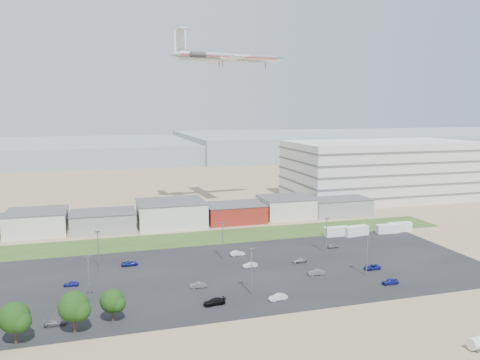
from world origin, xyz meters
name	(u,v)px	position (x,y,z in m)	size (l,w,h in m)	color
ground	(252,307)	(0.00, 0.00, 0.00)	(700.00, 700.00, 0.00)	#947B5E
parking_lot	(246,271)	(5.00, 20.00, 0.01)	(120.00, 50.00, 0.01)	black
grass_strip	(200,238)	(0.00, 52.00, 0.01)	(160.00, 16.00, 0.02)	#2A481B
hills_backdrop	(185,150)	(40.00, 315.00, 4.50)	(700.00, 200.00, 9.00)	gray
building_row	(138,215)	(-17.00, 71.00, 4.00)	(170.00, 20.00, 8.00)	silver
parking_garage	(381,170)	(90.00, 95.00, 12.50)	(80.00, 40.00, 25.00)	silver
storage_tank_nw	(480,342)	(30.54, -26.22, 1.20)	(4.00, 2.00, 2.40)	silver
box_trailer_a	(336,232)	(41.00, 42.69, 1.43)	(7.61, 2.38, 2.85)	silver
box_trailer_b	(356,231)	(47.17, 41.47, 1.50)	(8.00, 2.50, 3.00)	silver
box_trailer_c	(387,229)	(58.28, 41.41, 1.36)	(7.27, 2.27, 2.73)	silver
box_trailer_d	(400,227)	(63.17, 42.03, 1.45)	(7.71, 2.41, 2.89)	silver
tree_mid	(14,321)	(-42.21, -3.12, 4.09)	(5.45, 5.45, 8.17)	black
tree_right	(74,310)	(-33.00, -1.75, 4.26)	(5.68, 5.68, 8.51)	black
tree_near	(112,303)	(-26.53, 0.98, 3.52)	(4.69, 4.69, 7.04)	black
lightpole_front_l	(89,281)	(-30.70, 9.55, 5.12)	(1.20, 0.50, 10.24)	slate
lightpole_front_m	(251,271)	(1.86, 6.28, 4.96)	(1.17, 0.49, 9.93)	slate
lightpole_front_r	(367,256)	(31.28, 9.33, 4.79)	(1.13, 0.47, 9.58)	slate
lightpole_back_l	(98,252)	(-29.09, 28.85, 5.08)	(1.20, 0.50, 10.17)	slate
lightpole_back_m	(223,241)	(1.85, 30.66, 4.89)	(1.15, 0.48, 9.77)	slate
lightpole_back_r	(327,235)	(30.25, 28.05, 4.83)	(1.14, 0.47, 9.67)	slate
airliner	(229,57)	(19.75, 90.72, 58.37)	(47.16, 32.15, 13.93)	silver
parked_car_0	(372,267)	(34.84, 12.58, 0.58)	(1.94, 4.21, 1.17)	navy
parked_car_1	(316,272)	(20.07, 12.90, 0.64)	(1.35, 3.87, 1.28)	#595B5E
parked_car_2	(390,281)	(33.35, 2.81, 0.65)	(1.52, 3.79, 1.29)	navy
parked_car_3	(214,302)	(-6.90, 2.96, 0.65)	(1.83, 4.51, 1.31)	black
parked_car_4	(198,285)	(-8.24, 12.88, 0.60)	(1.26, 3.63, 1.19)	#595B5E
parked_car_5	(71,284)	(-35.04, 21.64, 0.55)	(1.31, 3.25, 1.11)	navy
parked_car_7	(250,265)	(6.76, 22.46, 0.59)	(1.26, 3.61, 1.19)	silver
parked_car_8	(333,246)	(34.15, 31.51, 0.55)	(1.30, 3.23, 1.10)	#A5A5AA
parked_car_9	(130,263)	(-21.84, 32.07, 0.58)	(1.93, 4.18, 1.16)	navy
parked_car_10	(55,322)	(-36.55, 2.24, 0.58)	(1.62, 3.98, 1.15)	#595B5E
parked_car_11	(238,253)	(6.35, 32.41, 0.64)	(1.36, 3.90, 1.29)	silver
parked_car_12	(299,261)	(19.86, 22.29, 0.55)	(1.54, 3.79, 1.10)	#A5A5AA
parked_car_13	(278,297)	(6.14, 1.54, 0.64)	(1.35, 3.88, 1.28)	silver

